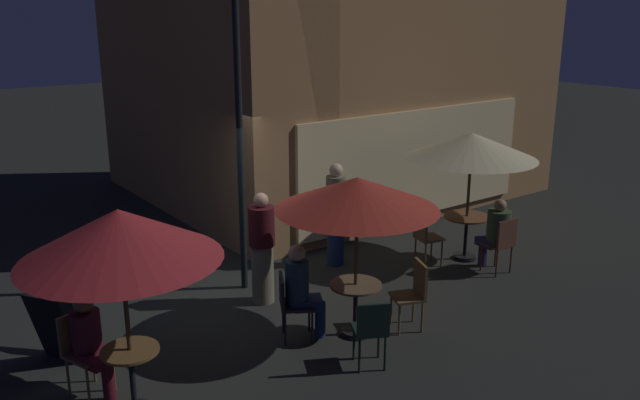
{
  "coord_description": "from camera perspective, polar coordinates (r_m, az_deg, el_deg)",
  "views": [
    {
      "loc": [
        -4.26,
        -8.12,
        4.19
      ],
      "look_at": [
        1.12,
        -0.86,
        1.54
      ],
      "focal_mm": 37.25,
      "sensor_mm": 36.0,
      "label": 1
    }
  ],
  "objects": [
    {
      "name": "cafe_chair_5",
      "position": [
        7.99,
        4.44,
        -10.86
      ],
      "size": [
        0.52,
        0.52,
        0.89
      ],
      "rotation": [
        0.0,
        0.0,
        1.1
      ],
      "color": "black",
      "rests_on": "ground"
    },
    {
      "name": "cafe_chair_4",
      "position": [
        8.66,
        -2.56,
        -8.59
      ],
      "size": [
        0.59,
        0.59,
        0.88
      ],
      "rotation": [
        0.0,
        0.0,
        -0.51
      ],
      "color": "black",
      "rests_on": "ground"
    },
    {
      "name": "patio_umbrella_0",
      "position": [
        11.22,
        12.89,
        4.53
      ],
      "size": [
        2.17,
        2.17,
        2.2
      ],
      "color": "black",
      "rests_on": "ground"
    },
    {
      "name": "cafe_chair_3",
      "position": [
        9.01,
        8.06,
        -7.61
      ],
      "size": [
        0.52,
        0.52,
        0.94
      ],
      "rotation": [
        0.0,
        0.0,
        2.74
      ],
      "color": "brown",
      "rests_on": "ground"
    },
    {
      "name": "cafe_table_0",
      "position": [
        11.58,
        12.45,
        -2.26
      ],
      "size": [
        0.78,
        0.78,
        0.77
      ],
      "color": "black",
      "rests_on": "ground"
    },
    {
      "name": "patio_umbrella_2",
      "position": [
        8.28,
        3.22,
        0.49
      ],
      "size": [
        2.09,
        2.09,
        2.15
      ],
      "color": "black",
      "rests_on": "ground"
    },
    {
      "name": "cafe_table_1",
      "position": [
        7.46,
        -15.86,
        -13.98
      ],
      "size": [
        0.61,
        0.61,
        0.76
      ],
      "color": "black",
      "rests_on": "ground"
    },
    {
      "name": "patio_umbrella_1",
      "position": [
        6.84,
        -16.84,
        -2.94
      ],
      "size": [
        2.04,
        2.04,
        2.29
      ],
      "color": "black",
      "rests_on": "ground"
    },
    {
      "name": "cafe_chair_0",
      "position": [
        11.15,
        9.01,
        -2.96
      ],
      "size": [
        0.48,
        0.48,
        0.89
      ],
      "rotation": [
        0.0,
        0.0,
        -0.24
      ],
      "color": "brown",
      "rests_on": "ground"
    },
    {
      "name": "cafe_chair_2",
      "position": [
        7.99,
        -19.73,
        -11.62
      ],
      "size": [
        0.55,
        0.55,
        0.94
      ],
      "rotation": [
        0.0,
        0.0,
        -1.22
      ],
      "color": "brown",
      "rests_on": "ground"
    },
    {
      "name": "street_lamp_near_corner",
      "position": [
        9.62,
        -7.08,
        10.06
      ],
      "size": [
        0.32,
        0.32,
        4.63
      ],
      "color": "black",
      "rests_on": "ground"
    },
    {
      "name": "patron_seated_0",
      "position": [
        11.11,
        14.88,
        -2.52
      ],
      "size": [
        0.4,
        0.56,
        1.24
      ],
      "rotation": [
        0.0,
        0.0,
        1.51
      ],
      "color": "#282449",
      "rests_on": "ground"
    },
    {
      "name": "cafe_chair_1",
      "position": [
        11.07,
        15.36,
        -3.38
      ],
      "size": [
        0.44,
        0.44,
        0.94
      ],
      "rotation": [
        0.0,
        0.0,
        1.51
      ],
      "color": "#543022",
      "rests_on": "ground"
    },
    {
      "name": "patron_seated_1",
      "position": [
        7.83,
        -19.13,
        -11.21
      ],
      "size": [
        0.43,
        0.52,
        1.21
      ],
      "rotation": [
        0.0,
        0.0,
        -1.22
      ],
      "color": "#4B121C",
      "rests_on": "ground"
    },
    {
      "name": "patron_seated_2",
      "position": [
        8.6,
        -1.62,
        -7.43
      ],
      "size": [
        0.51,
        0.44,
        1.29
      ],
      "rotation": [
        0.0,
        0.0,
        -0.51
      ],
      "color": "navy",
      "rests_on": "ground"
    },
    {
      "name": "ground_plane",
      "position": [
        10.08,
        -8.12,
        -8.41
      ],
      "size": [
        60.0,
        60.0,
        0.0
      ],
      "primitive_type": "plane",
      "color": "#252723"
    },
    {
      "name": "menu_sandwich_board",
      "position": [
        8.81,
        -21.24,
        -9.77
      ],
      "size": [
        0.84,
        0.8,
        0.93
      ],
      "rotation": [
        0.0,
        0.0,
        0.53
      ],
      "color": "black",
      "rests_on": "ground"
    },
    {
      "name": "cafe_table_2",
      "position": [
        8.78,
        3.07,
        -8.49
      ],
      "size": [
        0.68,
        0.68,
        0.72
      ],
      "color": "black",
      "rests_on": "ground"
    },
    {
      "name": "patron_standing_4",
      "position": [
        9.62,
        -4.99,
        -4.18
      ],
      "size": [
        0.38,
        0.38,
        1.66
      ],
      "rotation": [
        0.0,
        0.0,
        5.91
      ],
      "color": "#75725B",
      "rests_on": "ground"
    },
    {
      "name": "patron_standing_3",
      "position": [
        10.97,
        1.36,
        -1.2
      ],
      "size": [
        0.33,
        0.33,
        1.74
      ],
      "rotation": [
        0.0,
        0.0,
        5.0
      ],
      "color": "navy",
      "rests_on": "ground"
    }
  ]
}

